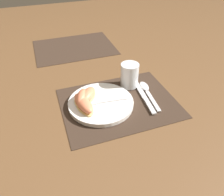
{
  "coord_description": "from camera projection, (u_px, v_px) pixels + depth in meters",
  "views": [
    {
      "loc": [
        -0.24,
        -0.6,
        0.53
      ],
      "look_at": [
        -0.02,
        0.01,
        0.02
      ],
      "focal_mm": 35.0,
      "sensor_mm": 36.0,
      "label": 1
    }
  ],
  "objects": [
    {
      "name": "citrus_wedge_2",
      "position": [
        83.0,
        103.0,
        0.78
      ],
      "size": [
        0.08,
        0.13,
        0.04
      ],
      "color": "#F4DB84",
      "rests_on": "plate"
    },
    {
      "name": "ground_plane",
      "position": [
        119.0,
        103.0,
        0.84
      ],
      "size": [
        3.0,
        3.0,
        0.0
      ],
      "primitive_type": "plane",
      "color": "brown"
    },
    {
      "name": "placemat_far",
      "position": [
        74.0,
        47.0,
        1.22
      ],
      "size": [
        0.43,
        0.33,
        0.0
      ],
      "color": "#38281E",
      "rests_on": "ground_plane"
    },
    {
      "name": "knife",
      "position": [
        144.0,
        96.0,
        0.86
      ],
      "size": [
        0.04,
        0.23,
        0.01
      ],
      "color": "silver",
      "rests_on": "placemat"
    },
    {
      "name": "placemat",
      "position": [
        119.0,
        103.0,
        0.84
      ],
      "size": [
        0.43,
        0.33,
        0.0
      ],
      "color": "#38281E",
      "rests_on": "ground_plane"
    },
    {
      "name": "juice_glass",
      "position": [
        129.0,
        76.0,
        0.9
      ],
      "size": [
        0.07,
        0.07,
        0.1
      ],
      "color": "silver",
      "rests_on": "placemat"
    },
    {
      "name": "citrus_wedge_0",
      "position": [
        88.0,
        96.0,
        0.81
      ],
      "size": [
        0.1,
        0.11,
        0.04
      ],
      "color": "#F4DB84",
      "rests_on": "plate"
    },
    {
      "name": "plate",
      "position": [
        101.0,
        103.0,
        0.82
      ],
      "size": [
        0.24,
        0.24,
        0.02
      ],
      "color": "white",
      "rests_on": "placemat"
    },
    {
      "name": "citrus_wedge_1",
      "position": [
        82.0,
        98.0,
        0.8
      ],
      "size": [
        0.08,
        0.1,
        0.04
      ],
      "color": "#F4DB84",
      "rests_on": "plate"
    },
    {
      "name": "fork",
      "position": [
        98.0,
        102.0,
        0.81
      ],
      "size": [
        0.2,
        0.04,
        0.0
      ],
      "color": "silver",
      "rests_on": "plate"
    },
    {
      "name": "spoon",
      "position": [
        146.0,
        90.0,
        0.89
      ],
      "size": [
        0.04,
        0.2,
        0.01
      ],
      "color": "silver",
      "rests_on": "placemat"
    }
  ]
}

